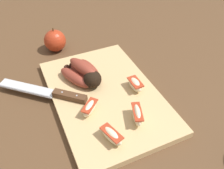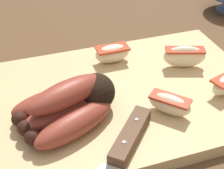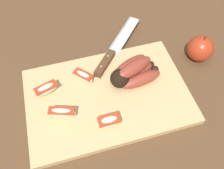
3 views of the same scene
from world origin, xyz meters
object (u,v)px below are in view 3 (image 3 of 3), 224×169
object	(u,v)px
apple_wedge_near	(62,113)
whole_apple	(200,49)
apple_wedge_far	(46,89)
apple_wedge_extra	(109,121)
apple_wedge_middle	(83,76)
chefs_knife	(112,53)
banana_bunch	(133,73)

from	to	relation	value
apple_wedge_near	whole_apple	xyz separation A→B (m)	(0.44, 0.10, -0.00)
apple_wedge_far	apple_wedge_extra	world-z (taller)	same
apple_wedge_extra	apple_wedge_far	bearing A→B (deg)	134.99
apple_wedge_middle	apple_wedge_near	bearing A→B (deg)	-127.05
apple_wedge_middle	apple_wedge_far	bearing A→B (deg)	-171.48
apple_wedge_near	chefs_knife	bearing A→B (deg)	43.65
chefs_knife	apple_wedge_near	xyz separation A→B (m)	(-0.18, -0.17, 0.01)
banana_bunch	chefs_knife	world-z (taller)	banana_bunch
apple_wedge_far	apple_wedge_near	bearing A→B (deg)	-70.69
apple_wedge_near	apple_wedge_extra	distance (m)	0.12
apple_wedge_near	apple_wedge_far	distance (m)	0.09
apple_wedge_middle	whole_apple	size ratio (longest dim) A/B	0.66
banana_bunch	apple_wedge_far	size ratio (longest dim) A/B	2.10
chefs_knife	apple_wedge_far	bearing A→B (deg)	-157.52
banana_bunch	chefs_knife	bearing A→B (deg)	106.84
apple_wedge_near	whole_apple	world-z (taller)	whole_apple
apple_wedge_far	apple_wedge_extra	bearing A→B (deg)	-45.01
chefs_knife	whole_apple	xyz separation A→B (m)	(0.26, -0.07, 0.01)
apple_wedge_near	apple_wedge_extra	bearing A→B (deg)	-26.22
banana_bunch	apple_wedge_middle	xyz separation A→B (m)	(-0.13, 0.03, -0.01)
chefs_knife	banana_bunch	bearing A→B (deg)	-73.16
banana_bunch	apple_wedge_near	distance (m)	0.22
apple_wedge_extra	whole_apple	world-z (taller)	whole_apple
banana_bunch	apple_wedge_near	xyz separation A→B (m)	(-0.21, -0.07, -0.00)
apple_wedge_near	apple_wedge_middle	size ratio (longest dim) A/B	1.21
apple_wedge_near	whole_apple	bearing A→B (deg)	12.98
apple_wedge_near	apple_wedge_middle	distance (m)	0.13
banana_bunch	apple_wedge_near	world-z (taller)	banana_bunch
banana_bunch	apple_wedge_far	bearing A→B (deg)	176.19
chefs_knife	apple_wedge_extra	world-z (taller)	apple_wedge_extra
apple_wedge_extra	apple_wedge_middle	bearing A→B (deg)	101.91
apple_wedge_middle	apple_wedge_far	world-z (taller)	apple_wedge_far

